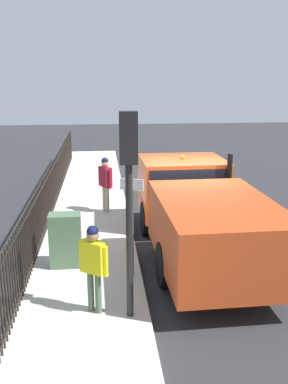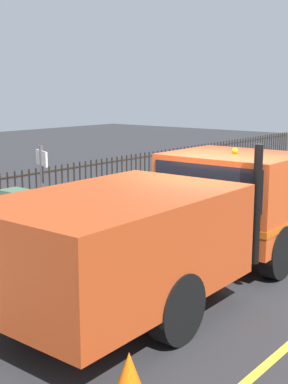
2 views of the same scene
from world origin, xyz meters
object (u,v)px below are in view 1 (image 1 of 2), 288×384
Objects in this scene: pedestrian_distant at (93,260)px; utility_cabinet at (65,240)px; work_truck at (196,206)px; worker_standing at (105,179)px; traffic_light_near at (129,175)px; street_sign at (132,214)px.

pedestrian_distant is 2.17m from utility_cabinet.
worker_standing is (2.22, -3.08, 0.02)m from work_truck.
utility_cabinet is at bearing 122.98° from traffic_light_near.
worker_standing is at bearing -57.20° from pedestrian_distant.
street_sign is at bearing -83.91° from pedestrian_distant.
street_sign is (-0.80, -1.41, 0.38)m from pedestrian_distant.
traffic_light_near is at bearing 84.19° from street_sign.
utility_cabinet is (3.18, 0.85, -0.44)m from work_truck.
street_sign is at bearing -22.88° from worker_standing.
traffic_light_near is (-0.63, 0.20, 1.58)m from pedestrian_distant.
pedestrian_distant is at bearing -32.03° from worker_standing.
traffic_light_near is at bearing 120.35° from utility_cabinet.
work_truck is 5.24× the size of utility_cabinet.
traffic_light_near is 2.94× the size of utility_cabinet.
utility_cabinet is at bearing -166.03° from work_truck.
traffic_light_near reaches higher than street_sign.
traffic_light_near is 2.01m from street_sign.
street_sign is (-1.47, 0.61, 0.78)m from utility_cabinet.
worker_standing is 5.97m from pedestrian_distant.
utility_cabinet is at bearing -42.94° from worker_standing.
pedestrian_distant is (2.51, 2.88, -0.04)m from work_truck.
utility_cabinet is (0.67, -2.02, -0.40)m from pedestrian_distant.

